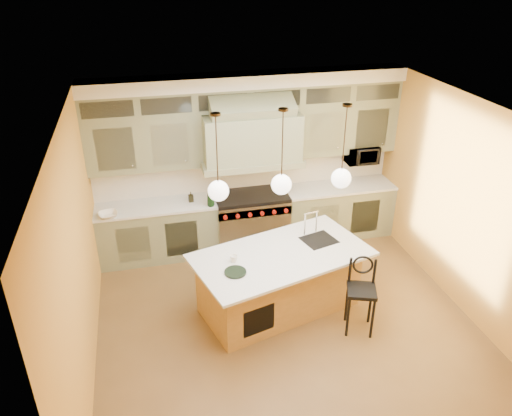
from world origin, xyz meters
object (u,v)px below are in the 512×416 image
object	(u,v)px
range	(251,220)
counter_stool	(361,291)
microwave	(361,154)
kitchen_island	(279,279)

from	to	relation	value
range	counter_stool	xyz separation A→B (m)	(0.91, -2.42, 0.11)
range	microwave	world-z (taller)	microwave
counter_stool	microwave	distance (m)	2.86
kitchen_island	counter_stool	world-z (taller)	kitchen_island
range	counter_stool	distance (m)	2.59
kitchen_island	microwave	xyz separation A→B (m)	(1.95, 1.86, 0.98)
range	kitchen_island	distance (m)	1.75
kitchen_island	counter_stool	distance (m)	1.14
counter_stool	microwave	size ratio (longest dim) A/B	1.94
kitchen_island	microwave	bearing A→B (deg)	28.05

